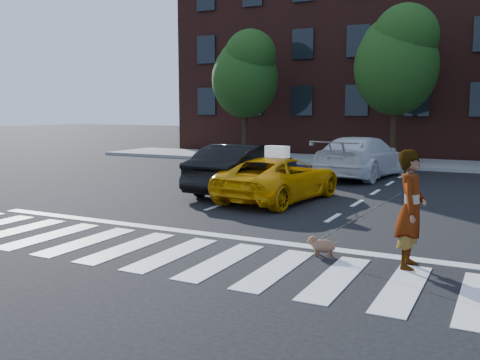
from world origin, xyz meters
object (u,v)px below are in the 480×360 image
Objects in this scene: white_suv at (362,157)px; taxi at (280,179)px; tree_left at (246,71)px; tree_mid at (397,57)px; dog at (321,245)px; woman at (411,209)px; black_sedan at (244,168)px.

taxi is at bearing 89.49° from white_suv.
tree_left is 1.23× the size of white_suv.
tree_mid is 16.66m from dog.
woman is at bearing -55.67° from tree_left.
tree_left is 19.56m from woman.
tree_mid reaches higher than dog.
black_sedan is at bearing 73.57° from white_suv.
dog is at bearing 88.80° from woman.
dog is (2.08, -11.10, -0.57)m from white_suv.
white_suv is (0.81, 6.09, 0.15)m from taxi.
white_suv is at bearing -90.26° from taxi.
tree_left is at bearing -26.26° from white_suv.
woman reaches higher than white_suv.
tree_mid is 6.30m from white_suv.
tree_left is 1.42× the size of black_sedan.
tree_left is at bearing -51.94° from taxi.
tree_mid reaches higher than woman.
taxi is at bearing -95.42° from tree_mid.
white_suv is (-0.22, -4.79, -4.08)m from tree_mid.
tree_mid is 16.70m from woman.
taxi is at bearing 40.16° from woman.
woman reaches higher than dog.
dog is at bearing 127.33° from taxi.
white_suv reaches higher than dog.
dog is at bearing -59.50° from tree_left.
woman is at bearing 138.77° from black_sedan.
tree_mid is (7.50, -0.00, 0.41)m from tree_left.
tree_left is 9.45m from white_suv.
black_sedan is at bearing -19.92° from taxi.
tree_left reaches higher than black_sedan.
woman is at bearing -78.08° from tree_mid.
white_suv is (2.31, 5.32, 0.02)m from black_sedan.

